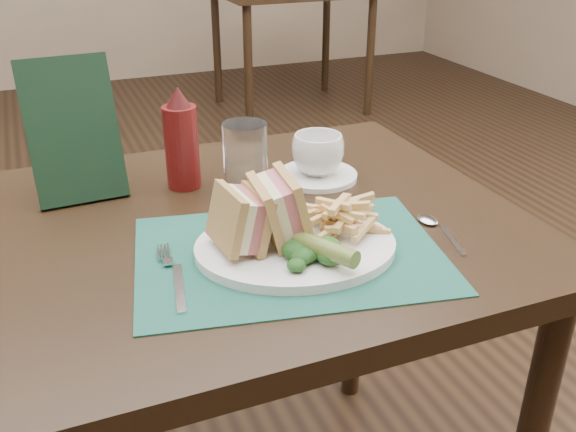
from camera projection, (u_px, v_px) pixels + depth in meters
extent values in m
plane|color=black|center=(196.00, 383.00, 1.80)|extent=(7.00, 7.00, 0.00)
plane|color=tan|center=(74.00, 84.00, 4.71)|extent=(6.00, 0.00, 6.00)
cube|color=#184F41|center=(289.00, 254.00, 0.95)|extent=(0.50, 0.40, 0.00)
cylinder|color=#536526|center=(321.00, 247.00, 0.89)|extent=(0.08, 0.12, 0.03)
cylinder|color=white|center=(317.00, 176.00, 1.21)|extent=(0.20, 0.20, 0.01)
imported|color=white|center=(318.00, 154.00, 1.19)|extent=(0.14, 0.14, 0.08)
cylinder|color=white|center=(245.00, 159.00, 1.12)|extent=(0.10, 0.10, 0.13)
cube|color=black|center=(73.00, 131.00, 1.09)|extent=(0.16, 0.10, 0.24)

